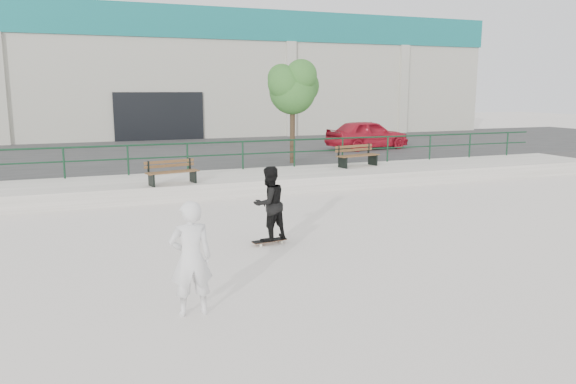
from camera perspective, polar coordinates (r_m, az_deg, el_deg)
name	(u,v)px	position (r m, az deg, el deg)	size (l,w,h in m)	color
ground	(361,278)	(10.31, 7.44, -8.61)	(120.00, 120.00, 0.00)	white
ledge	(225,183)	(18.90, -6.37, 0.90)	(30.00, 3.00, 0.50)	#B2AEA3
parking_strip	(179,156)	(27.13, -10.97, 3.64)	(60.00, 14.00, 0.50)	#343434
railing	(215,150)	(20.01, -7.38, 4.28)	(28.00, 0.06, 1.03)	#163D25
commercial_building	(140,71)	(40.82, -14.76, 11.77)	(44.20, 16.33, 8.00)	beige
bench_left	(172,172)	(17.40, -11.72, 1.98)	(1.66, 0.78, 0.74)	#533D1C
bench_right	(357,156)	(21.17, 7.03, 3.68)	(1.81, 0.86, 0.81)	#533D1C
tree	(293,86)	(21.90, 0.52, 10.73)	(2.23, 1.99, 3.97)	#4D3826
red_car	(367,134)	(27.49, 8.07, 5.82)	(1.66, 4.14, 1.41)	red
skateboard	(269,241)	(12.34, -1.90, -4.97)	(0.80, 0.32, 0.09)	black
standing_skater	(269,204)	(12.15, -1.93, -1.18)	(0.79, 0.61, 1.62)	black
seated_skater	(191,258)	(8.48, -9.84, -6.66)	(0.64, 0.42, 1.75)	white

